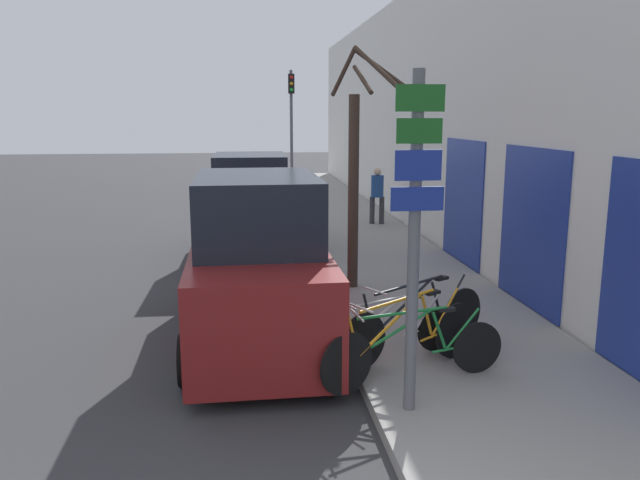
{
  "coord_description": "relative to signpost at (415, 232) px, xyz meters",
  "views": [
    {
      "loc": [
        -0.32,
        -2.84,
        3.19
      ],
      "look_at": [
        0.86,
        6.56,
        1.28
      ],
      "focal_mm": 35.0,
      "sensor_mm": 36.0,
      "label": 1
    }
  ],
  "objects": [
    {
      "name": "signpost",
      "position": [
        0.0,
        0.0,
        0.0
      ],
      "size": [
        0.53,
        0.14,
        3.47
      ],
      "color": "#595B60",
      "rests_on": "sidewalk_curb"
    },
    {
      "name": "sidewalk_curb",
      "position": [
        1.23,
        10.92,
        -1.97
      ],
      "size": [
        3.2,
        32.0,
        0.15
      ],
      "color": "gray",
      "rests_on": "ground"
    },
    {
      "name": "street_tree",
      "position": [
        0.28,
        4.77,
        0.15
      ],
      "size": [
        1.44,
        1.47,
        4.19
      ],
      "color": "#3D2D23",
      "rests_on": "sidewalk_curb"
    },
    {
      "name": "bicycle_1",
      "position": [
        0.17,
        0.86,
        -1.47
      ],
      "size": [
        2.19,
        1.28,
        0.99
      ],
      "rotation": [
        0.0,
        0.0,
        2.09
      ],
      "color": "black",
      "rests_on": "sidewalk_curb"
    },
    {
      "name": "bicycle_0",
      "position": [
        0.21,
        0.7,
        -1.52
      ],
      "size": [
        2.3,
        0.49,
        0.87
      ],
      "rotation": [
        0.0,
        0.0,
        1.71
      ],
      "color": "black",
      "rests_on": "sidewalk_curb"
    },
    {
      "name": "parked_car_1",
      "position": [
        -1.51,
        8.22,
        -0.99
      ],
      "size": [
        2.02,
        4.28,
        2.33
      ],
      "rotation": [
        0.0,
        0.0,
        -0.02
      ],
      "color": "black",
      "rests_on": "ground"
    },
    {
      "name": "traffic_light",
      "position": [
        0.01,
        15.38,
        0.99
      ],
      "size": [
        0.2,
        0.3,
        4.5
      ],
      "color": "#595B60",
      "rests_on": "sidewalk_curb"
    },
    {
      "name": "pedestrian_near",
      "position": [
        2.09,
        11.21,
        -0.98
      ],
      "size": [
        0.41,
        0.35,
        1.58
      ],
      "rotation": [
        0.0,
        0.0,
        -0.23
      ],
      "color": "#333338",
      "rests_on": "sidewalk_curb"
    },
    {
      "name": "parked_car_0",
      "position": [
        -1.5,
        2.63,
        -0.96
      ],
      "size": [
        2.04,
        4.67,
        2.39
      ],
      "rotation": [
        0.0,
        0.0,
        0.01
      ],
      "color": "maroon",
      "rests_on": "ground"
    },
    {
      "name": "building_facade",
      "position": [
        2.98,
        10.83,
        1.19
      ],
      "size": [
        0.23,
        32.0,
        6.5
      ],
      "color": "silver",
      "rests_on": "ground"
    },
    {
      "name": "bicycle_3",
      "position": [
        0.49,
        1.53,
        -1.48
      ],
      "size": [
        2.21,
        1.28,
        0.98
      ],
      "rotation": [
        0.0,
        0.0,
        2.09
      ],
      "color": "black",
      "rests_on": "sidewalk_curb"
    },
    {
      "name": "ground_plane",
      "position": [
        -1.37,
        8.12,
        -2.04
      ],
      "size": [
        80.0,
        80.0,
        0.0
      ],
      "primitive_type": "plane",
      "color": "#333335"
    },
    {
      "name": "bicycle_2",
      "position": [
        0.08,
        1.31,
        -1.53
      ],
      "size": [
        1.99,
        0.76,
        0.83
      ],
      "rotation": [
        0.0,
        0.0,
        1.9
      ],
      "color": "black",
      "rests_on": "sidewalk_curb"
    }
  ]
}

